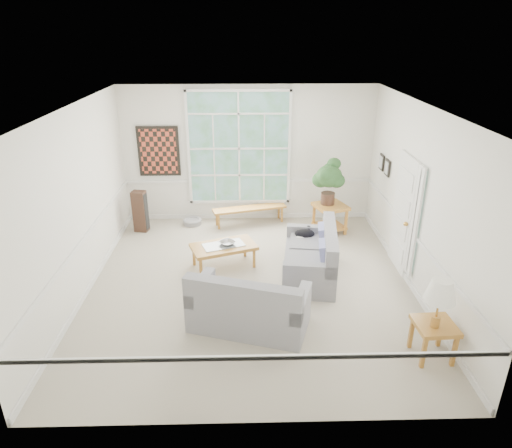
# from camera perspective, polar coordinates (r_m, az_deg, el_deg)

# --- Properties ---
(floor) EXTENTS (5.50, 6.00, 0.01)m
(floor) POSITION_cam_1_polar(r_m,az_deg,el_deg) (7.96, -0.69, -7.57)
(floor) COLOR #A89F8C
(floor) RESTS_ON ground
(ceiling) EXTENTS (5.50, 6.00, 0.02)m
(ceiling) POSITION_cam_1_polar(r_m,az_deg,el_deg) (6.90, -0.81, 14.32)
(ceiling) COLOR white
(ceiling) RESTS_ON ground
(wall_back) EXTENTS (5.50, 0.02, 3.00)m
(wall_back) POSITION_cam_1_polar(r_m,az_deg,el_deg) (10.15, -0.98, 8.66)
(wall_back) COLOR white
(wall_back) RESTS_ON ground
(wall_front) EXTENTS (5.50, 0.02, 3.00)m
(wall_front) POSITION_cam_1_polar(r_m,az_deg,el_deg) (4.62, -0.23, -10.81)
(wall_front) COLOR white
(wall_front) RESTS_ON ground
(wall_left) EXTENTS (0.02, 6.00, 3.00)m
(wall_left) POSITION_cam_1_polar(r_m,az_deg,el_deg) (7.77, -21.49, 2.24)
(wall_left) COLOR white
(wall_left) RESTS_ON ground
(wall_right) EXTENTS (0.02, 6.00, 3.00)m
(wall_right) POSITION_cam_1_polar(r_m,az_deg,el_deg) (7.82, 19.85, 2.64)
(wall_right) COLOR white
(wall_right) RESTS_ON ground
(window_back) EXTENTS (2.30, 0.08, 2.40)m
(window_back) POSITION_cam_1_polar(r_m,az_deg,el_deg) (10.08, -2.13, 9.42)
(window_back) COLOR white
(window_back) RESTS_ON wall_back
(entry_door) EXTENTS (0.08, 0.90, 2.10)m
(entry_door) POSITION_cam_1_polar(r_m,az_deg,el_deg) (8.49, 17.83, 1.26)
(entry_door) COLOR white
(entry_door) RESTS_ON floor
(door_sidelight) EXTENTS (0.08, 0.26, 1.90)m
(door_sidelight) POSITION_cam_1_polar(r_m,az_deg,el_deg) (7.91, 19.31, 0.19)
(door_sidelight) COLOR white
(door_sidelight) RESTS_ON wall_right
(wall_art) EXTENTS (0.90, 0.06, 1.10)m
(wall_art) POSITION_cam_1_polar(r_m,az_deg,el_deg) (10.25, -12.08, 8.87)
(wall_art) COLOR maroon
(wall_art) RESTS_ON wall_back
(wall_frame_near) EXTENTS (0.04, 0.26, 0.32)m
(wall_frame_near) POSITION_cam_1_polar(r_m,az_deg,el_deg) (9.36, 16.05, 6.77)
(wall_frame_near) COLOR black
(wall_frame_near) RESTS_ON wall_right
(wall_frame_far) EXTENTS (0.04, 0.26, 0.32)m
(wall_frame_far) POSITION_cam_1_polar(r_m,az_deg,el_deg) (9.73, 15.39, 7.46)
(wall_frame_far) COLOR black
(wall_frame_far) RESTS_ON wall_right
(loveseat_right) EXTENTS (1.09, 1.79, 0.91)m
(loveseat_right) POSITION_cam_1_polar(r_m,az_deg,el_deg) (8.06, 6.74, -3.56)
(loveseat_right) COLOR gray
(loveseat_right) RESTS_ON floor
(loveseat_front) EXTENTS (1.87, 1.33, 0.91)m
(loveseat_front) POSITION_cam_1_polar(r_m,az_deg,el_deg) (6.72, -0.85, -9.35)
(loveseat_front) COLOR gray
(loveseat_front) RESTS_ON floor
(coffee_table) EXTENTS (1.30, 0.99, 0.43)m
(coffee_table) POSITION_cam_1_polar(r_m,az_deg,el_deg) (8.44, -4.03, -3.97)
(coffee_table) COLOR #AE732C
(coffee_table) RESTS_ON floor
(pewter_bowl) EXTENTS (0.47, 0.47, 0.08)m
(pewter_bowl) POSITION_cam_1_polar(r_m,az_deg,el_deg) (8.34, -3.62, -2.34)
(pewter_bowl) COLOR #9B9BA0
(pewter_bowl) RESTS_ON coffee_table
(window_bench) EXTENTS (1.67, 0.73, 0.38)m
(window_bench) POSITION_cam_1_polar(r_m,az_deg,el_deg) (10.24, -0.81, 1.07)
(window_bench) COLOR #AE732C
(window_bench) RESTS_ON floor
(end_table) EXTENTS (0.80, 0.80, 0.62)m
(end_table) POSITION_cam_1_polar(r_m,az_deg,el_deg) (9.90, 9.20, 0.69)
(end_table) COLOR #AE732C
(end_table) RESTS_ON floor
(houseplant) EXTENTS (0.61, 0.61, 1.00)m
(houseplant) POSITION_cam_1_polar(r_m,az_deg,el_deg) (9.67, 9.09, 5.27)
(houseplant) COLOR #295127
(houseplant) RESTS_ON end_table
(side_table) EXTENTS (0.54, 0.54, 0.52)m
(side_table) POSITION_cam_1_polar(r_m,az_deg,el_deg) (6.69, 21.19, -13.38)
(side_table) COLOR #AE732C
(side_table) RESTS_ON floor
(table_lamp) EXTENTS (0.47, 0.47, 0.69)m
(table_lamp) POSITION_cam_1_polar(r_m,az_deg,el_deg) (6.31, 21.86, -9.24)
(table_lamp) COLOR silver
(table_lamp) RESTS_ON side_table
(pet_bed) EXTENTS (0.49, 0.49, 0.12)m
(pet_bed) POSITION_cam_1_polar(r_m,az_deg,el_deg) (10.36, -7.95, 0.32)
(pet_bed) COLOR gray
(pet_bed) RESTS_ON floor
(floor_speaker) EXTENTS (0.32, 0.27, 0.90)m
(floor_speaker) POSITION_cam_1_polar(r_m,az_deg,el_deg) (10.09, -14.28, 1.55)
(floor_speaker) COLOR #3C251B
(floor_speaker) RESTS_ON floor
(cat) EXTENTS (0.43, 0.34, 0.18)m
(cat) POSITION_cam_1_polar(r_m,az_deg,el_deg) (8.55, 6.10, -1.14)
(cat) COLOR black
(cat) RESTS_ON loveseat_right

